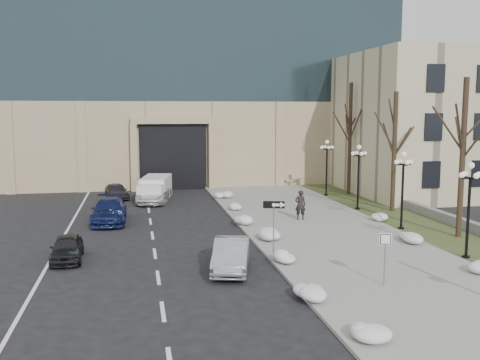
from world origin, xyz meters
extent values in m
plane|color=black|center=(0.00, 0.00, 0.00)|extent=(160.00, 160.00, 0.00)
cube|color=gray|center=(3.50, 14.00, 0.06)|extent=(9.00, 40.00, 0.12)
cube|color=gray|center=(-1.00, 14.00, 0.07)|extent=(0.30, 40.00, 0.14)
cube|color=#364422|center=(10.00, 14.00, 0.05)|extent=(4.00, 40.00, 0.10)
cube|color=gray|center=(12.00, 16.00, 0.35)|extent=(0.50, 30.00, 0.70)
cube|color=tan|center=(-2.00, 42.00, 4.00)|extent=(40.00, 20.00, 8.00)
cube|color=black|center=(-4.00, 33.00, 3.00)|extent=(6.00, 2.50, 6.00)
cube|color=tan|center=(-4.00, 31.60, 6.30)|extent=(7.50, 0.60, 0.60)
cube|color=tan|center=(-7.50, 31.60, 3.00)|extent=(0.60, 0.60, 6.00)
cube|color=tan|center=(-0.50, 31.60, 3.00)|extent=(0.60, 0.60, 6.00)
cube|color=#C6B994|center=(22.00, 28.00, 6.00)|extent=(22.00, 18.00, 12.00)
cube|color=black|center=(14.00, 19.00, 2.50)|extent=(1.40, 0.25, 2.00)
cube|color=black|center=(18.00, 19.00, 2.50)|extent=(1.40, 0.25, 2.00)
cube|color=black|center=(14.00, 19.00, 6.00)|extent=(1.40, 0.25, 2.00)
cube|color=black|center=(14.00, 19.00, 9.50)|extent=(1.40, 0.25, 2.00)
imported|color=black|center=(-10.69, 9.58, 0.61)|extent=(1.58, 3.64, 1.22)
imported|color=#9B9FA2|center=(-3.21, 6.46, 0.72)|extent=(2.50, 4.60, 1.44)
imported|color=navy|center=(-9.10, 18.27, 0.76)|extent=(2.20, 5.27, 1.52)
imported|color=white|center=(-6.11, 25.11, 0.66)|extent=(2.95, 5.03, 1.31)
imported|color=#323238|center=(-8.94, 27.71, 0.64)|extent=(2.32, 4.01, 1.28)
imported|color=black|center=(3.12, 16.23, 1.09)|extent=(0.77, 0.58, 1.93)
cube|color=silver|center=(-5.76, 27.14, 0.91)|extent=(2.84, 4.87, 1.83)
cube|color=silver|center=(-6.28, 24.45, 0.82)|extent=(2.16, 1.80, 1.46)
cylinder|color=black|center=(-7.15, 24.81, 0.32)|extent=(0.35, 0.67, 0.64)
cylinder|color=black|center=(-5.35, 24.46, 0.32)|extent=(0.35, 0.67, 0.64)
cylinder|color=black|center=(-6.40, 28.66, 0.32)|extent=(0.35, 0.67, 0.64)
cylinder|color=black|center=(-4.60, 28.32, 0.32)|extent=(0.35, 0.67, 0.64)
cylinder|color=slate|center=(-0.90, 7.71, 1.41)|extent=(0.07, 0.07, 2.83)
cube|color=black|center=(-0.90, 7.71, 2.72)|extent=(1.00, 0.33, 0.35)
cube|color=white|center=(-0.75, 7.64, 2.72)|extent=(0.47, 0.15, 0.13)
cone|color=white|center=(-0.49, 7.56, 2.72)|extent=(0.31, 0.34, 0.28)
cylinder|color=slate|center=(2.48, 2.86, 1.12)|extent=(0.06, 0.06, 2.25)
cube|color=white|center=(2.48, 2.86, 2.04)|extent=(0.49, 0.15, 0.49)
cube|color=black|center=(2.48, 2.84, 2.04)|extent=(0.42, 0.11, 0.43)
cube|color=white|center=(2.48, 2.83, 2.04)|extent=(0.36, 0.09, 0.37)
ellipsoid|color=white|center=(-0.35, -1.57, 0.30)|extent=(1.10, 1.60, 0.36)
ellipsoid|color=white|center=(-0.76, 1.98, 0.30)|extent=(1.10, 1.60, 0.36)
ellipsoid|color=white|center=(-0.66, 6.66, 0.30)|extent=(1.10, 1.60, 0.36)
ellipsoid|color=white|center=(-0.34, 11.53, 0.30)|extent=(1.10, 1.60, 0.36)
ellipsoid|color=white|center=(-0.76, 15.66, 0.30)|extent=(1.10, 1.60, 0.36)
ellipsoid|color=white|center=(-0.33, 20.55, 0.30)|extent=(1.10, 1.60, 0.36)
ellipsoid|color=white|center=(-0.43, 25.23, 0.30)|extent=(1.10, 1.60, 0.36)
ellipsoid|color=white|center=(7.32, 9.29, 0.30)|extent=(1.10, 1.60, 0.36)
ellipsoid|color=white|center=(7.87, 14.72, 0.30)|extent=(1.10, 1.60, 0.36)
cylinder|color=black|center=(8.30, 6.00, 0.10)|extent=(0.36, 0.36, 0.20)
cylinder|color=black|center=(8.30, 6.00, 2.00)|extent=(0.14, 0.14, 4.00)
cylinder|color=black|center=(8.30, 6.00, 4.00)|extent=(0.10, 0.90, 0.10)
cylinder|color=black|center=(8.30, 6.00, 4.00)|extent=(0.90, 0.10, 0.10)
sphere|color=white|center=(8.30, 6.00, 4.60)|extent=(0.32, 0.32, 0.32)
sphere|color=white|center=(8.75, 6.00, 4.15)|extent=(0.28, 0.28, 0.28)
sphere|color=white|center=(7.85, 6.00, 4.15)|extent=(0.28, 0.28, 0.28)
sphere|color=white|center=(8.30, 6.45, 4.15)|extent=(0.28, 0.28, 0.28)
sphere|color=white|center=(8.30, 5.55, 4.15)|extent=(0.28, 0.28, 0.28)
cylinder|color=black|center=(8.30, 12.50, 0.10)|extent=(0.36, 0.36, 0.20)
cylinder|color=black|center=(8.30, 12.50, 2.00)|extent=(0.14, 0.14, 4.00)
cylinder|color=black|center=(8.30, 12.50, 4.00)|extent=(0.10, 0.90, 0.10)
cylinder|color=black|center=(8.30, 12.50, 4.00)|extent=(0.90, 0.10, 0.10)
sphere|color=white|center=(8.30, 12.50, 4.60)|extent=(0.32, 0.32, 0.32)
sphere|color=white|center=(8.75, 12.50, 4.15)|extent=(0.28, 0.28, 0.28)
sphere|color=white|center=(7.85, 12.50, 4.15)|extent=(0.28, 0.28, 0.28)
sphere|color=white|center=(8.30, 12.95, 4.15)|extent=(0.28, 0.28, 0.28)
sphere|color=white|center=(8.30, 12.05, 4.15)|extent=(0.28, 0.28, 0.28)
cylinder|color=black|center=(8.30, 19.00, 0.10)|extent=(0.36, 0.36, 0.20)
cylinder|color=black|center=(8.30, 19.00, 2.00)|extent=(0.14, 0.14, 4.00)
cylinder|color=black|center=(8.30, 19.00, 4.00)|extent=(0.10, 0.90, 0.10)
cylinder|color=black|center=(8.30, 19.00, 4.00)|extent=(0.90, 0.10, 0.10)
sphere|color=white|center=(8.30, 19.00, 4.60)|extent=(0.32, 0.32, 0.32)
sphere|color=white|center=(8.75, 19.00, 4.15)|extent=(0.28, 0.28, 0.28)
sphere|color=white|center=(7.85, 19.00, 4.15)|extent=(0.28, 0.28, 0.28)
sphere|color=white|center=(8.30, 19.45, 4.15)|extent=(0.28, 0.28, 0.28)
sphere|color=white|center=(8.30, 18.55, 4.15)|extent=(0.28, 0.28, 0.28)
cylinder|color=black|center=(8.30, 25.50, 0.10)|extent=(0.36, 0.36, 0.20)
cylinder|color=black|center=(8.30, 25.50, 2.00)|extent=(0.14, 0.14, 4.00)
cylinder|color=black|center=(8.30, 25.50, 4.00)|extent=(0.10, 0.90, 0.10)
cylinder|color=black|center=(8.30, 25.50, 4.00)|extent=(0.90, 0.10, 0.10)
sphere|color=white|center=(8.30, 25.50, 4.60)|extent=(0.32, 0.32, 0.32)
sphere|color=white|center=(8.75, 25.50, 4.15)|extent=(0.28, 0.28, 0.28)
sphere|color=white|center=(7.85, 25.50, 4.15)|extent=(0.28, 0.28, 0.28)
sphere|color=white|center=(8.30, 25.95, 4.15)|extent=(0.28, 0.28, 0.28)
sphere|color=white|center=(8.30, 25.05, 4.15)|extent=(0.28, 0.28, 0.28)
cylinder|color=black|center=(10.50, 10.00, 4.50)|extent=(0.32, 0.32, 9.00)
cylinder|color=black|center=(10.50, 18.00, 4.25)|extent=(0.32, 0.32, 8.50)
cylinder|color=black|center=(10.50, 26.00, 4.75)|extent=(0.32, 0.32, 9.50)
camera|label=1|loc=(-7.30, -16.65, 7.20)|focal=40.00mm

